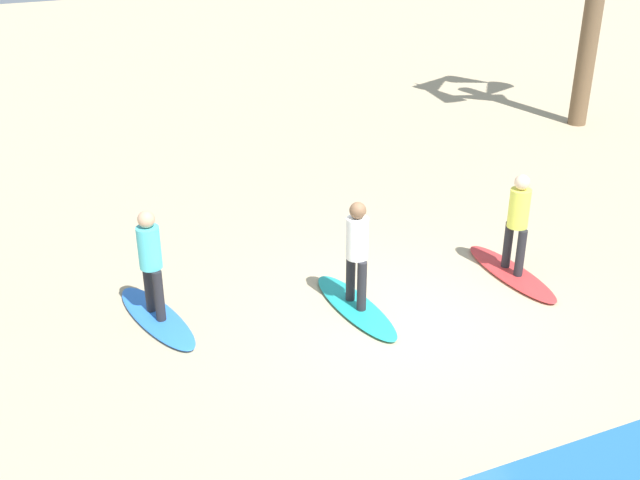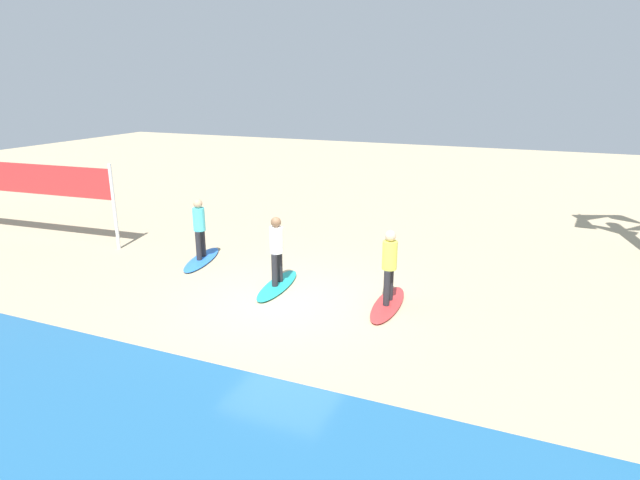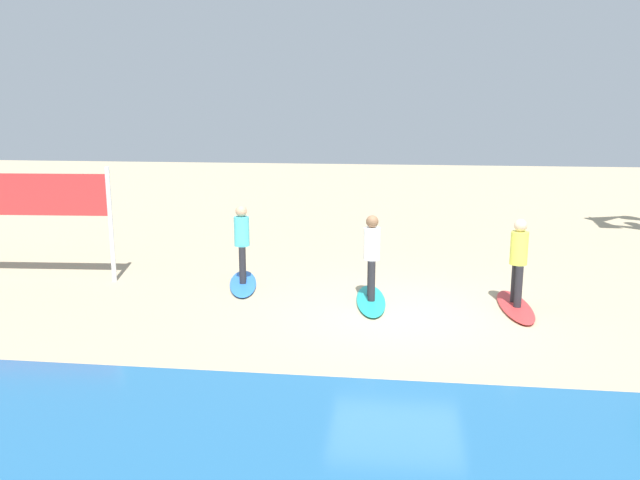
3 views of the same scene
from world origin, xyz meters
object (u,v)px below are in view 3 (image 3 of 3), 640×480
at_px(surfboard_blue, 243,283).
at_px(surfboard_red, 515,306).
at_px(surfer_teal, 372,251).
at_px(surfer_blue, 242,238).
at_px(surfer_red, 519,256).
at_px(surfboard_teal, 371,300).

bearing_deg(surfboard_blue, surfboard_red, 67.26).
distance_m(surfboard_red, surfer_teal, 2.91).
height_order(surfboard_red, surfer_blue, surfer_blue).
height_order(surfboard_red, surfer_teal, surfer_teal).
relative_size(surfer_red, surfer_teal, 1.00).
bearing_deg(surfer_red, surfer_teal, -1.11).
height_order(surfer_red, surfer_teal, same).
bearing_deg(surfer_blue, surfboard_teal, 162.49).
xyz_separation_m(surfboard_red, surfer_teal, (2.73, -0.05, 0.99)).
height_order(surfer_teal, surfboard_blue, surfer_teal).
relative_size(surfboard_red, surfboard_teal, 1.00).
distance_m(surfer_red, surfer_blue, 5.58).
xyz_separation_m(surfer_red, surfer_blue, (5.50, -0.93, 0.00)).
xyz_separation_m(surfer_teal, surfer_blue, (2.77, -0.87, 0.00)).
distance_m(surfboard_blue, surfer_blue, 0.99).
bearing_deg(surfboard_blue, surfer_red, 67.26).
relative_size(surfboard_red, surfer_red, 1.28).
bearing_deg(surfboard_blue, surfer_blue, 166.83).
bearing_deg(surfboard_teal, surfboard_red, 84.03).
distance_m(surfboard_red, surfboard_teal, 2.73).
xyz_separation_m(surfboard_red, surfboard_teal, (2.73, -0.05, 0.00)).
bearing_deg(surfer_teal, surfboard_blue, -17.51).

